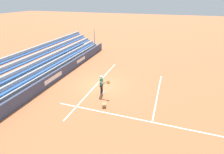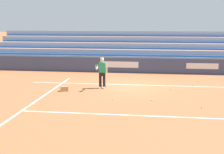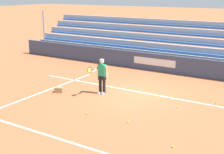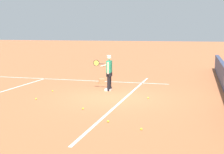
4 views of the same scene
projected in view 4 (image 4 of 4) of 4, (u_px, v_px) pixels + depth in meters
The scene contains 12 objects.
ground_plane at pixel (114, 97), 13.58m from camera, with size 160.00×160.00×0.00m, color #B7663D.
court_baseline_white at pixel (125, 98), 13.45m from camera, with size 12.00×0.10×0.01m, color white.
court_sideline_white at pixel (67, 80), 18.56m from camera, with size 0.10×12.00×0.01m, color white.
court_service_line_white at pixel (4, 91), 15.05m from camera, with size 8.22×0.10×0.01m, color white.
tennis_player at pixel (109, 72), 15.03m from camera, with size 0.58×1.00×1.71m.
ball_box_cardboard at pixel (102, 81), 17.21m from camera, with size 0.40×0.30×0.26m, color #A87F51.
tennis_ball_far_left at pixel (52, 91), 14.92m from camera, with size 0.07×0.07×0.07m, color #CCE533.
tennis_ball_stray_back at pixel (36, 99), 13.14m from camera, with size 0.07×0.07×0.07m, color #CCE533.
tennis_ball_far_right at pixel (108, 121), 9.85m from camera, with size 0.07×0.07×0.07m, color #CCE533.
tennis_ball_on_baseline at pixel (148, 98), 13.30m from camera, with size 0.07×0.07×0.07m, color #CCE533.
tennis_ball_near_player at pixel (141, 129), 9.08m from camera, with size 0.07×0.07×0.07m, color #CCE533.
tennis_ball_by_box at pixel (83, 109), 11.48m from camera, with size 0.07×0.07×0.07m, color #CCE533.
Camera 4 is at (-12.84, -3.50, 2.85)m, focal length 50.00 mm.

